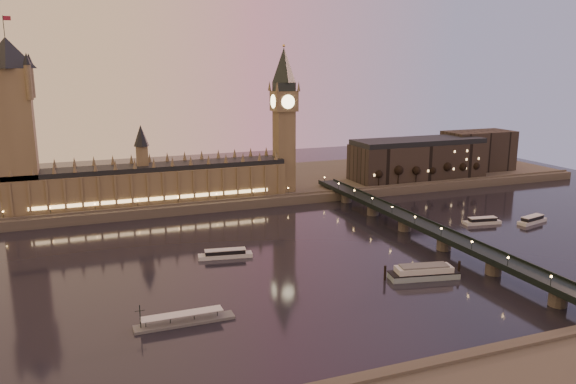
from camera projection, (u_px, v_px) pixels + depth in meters
name	position (u px, v px, depth m)	size (l,w,h in m)	color
ground	(269.00, 259.00, 283.44)	(700.00, 700.00, 0.00)	black
far_embankment	(236.00, 185.00, 443.45)	(560.00, 130.00, 6.00)	#423D35
palace_of_westminster	(152.00, 179.00, 374.69)	(180.00, 26.62, 52.00)	brown
victoria_tower	(13.00, 116.00, 336.96)	(31.68, 31.68, 118.00)	brown
big_ben	(284.00, 111.00, 398.30)	(17.68, 17.68, 104.00)	brown
westminster_bridge	(423.00, 230.00, 314.31)	(13.20, 260.00, 15.30)	black
city_block	(438.00, 156.00, 465.95)	(155.00, 45.00, 34.00)	black
bare_tree_0	(381.00, 174.00, 423.87)	(6.33, 6.33, 12.86)	black
bare_tree_1	(398.00, 172.00, 429.15)	(6.33, 6.33, 12.86)	black
bare_tree_2	(415.00, 171.00, 434.42)	(6.33, 6.33, 12.86)	black
bare_tree_3	(431.00, 170.00, 439.70)	(6.33, 6.33, 12.86)	black
bare_tree_4	(447.00, 169.00, 444.97)	(6.33, 6.33, 12.86)	black
bare_tree_5	(463.00, 167.00, 450.25)	(6.33, 6.33, 12.86)	black
bare_tree_6	(478.00, 166.00, 455.53)	(6.33, 6.33, 12.86)	black
cruise_boat_a	(225.00, 254.00, 285.84)	(27.96, 10.08, 4.38)	silver
cruise_boat_b	(482.00, 221.00, 346.26)	(23.76, 9.41, 4.27)	silver
cruise_boat_c	(532.00, 220.00, 348.41)	(23.72, 11.68, 4.58)	silver
moored_barge	(424.00, 272.00, 257.86)	(36.62, 15.07, 6.84)	#7C939F
pontoon_pier	(184.00, 321.00, 212.93)	(38.05, 6.34, 10.15)	#595B5E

